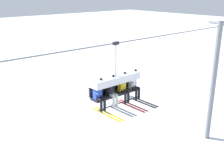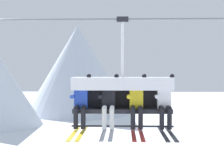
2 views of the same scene
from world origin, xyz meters
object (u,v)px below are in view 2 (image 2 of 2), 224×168
(skier_yellow, at_px, (137,101))
(skier_white, at_px, (165,101))
(skier_black, at_px, (109,101))
(skier_blue, at_px, (81,101))
(chairlift_chair, at_px, (122,89))

(skier_yellow, bearing_deg, skier_white, 0.00)
(skier_black, height_order, skier_yellow, same)
(skier_blue, bearing_deg, chairlift_chair, 12.19)
(chairlift_chair, height_order, skier_black, chairlift_chair)
(chairlift_chair, height_order, skier_white, chairlift_chair)
(skier_black, bearing_deg, skier_white, 0.00)
(chairlift_chair, distance_m, skier_yellow, 0.48)
(skier_black, height_order, skier_white, same)
(skier_black, bearing_deg, skier_yellow, 0.00)
(skier_blue, distance_m, skier_yellow, 1.33)
(skier_blue, relative_size, skier_yellow, 1.00)
(skier_blue, xyz_separation_m, skier_black, (0.66, 0.00, 0.00))
(chairlift_chair, height_order, skier_blue, chairlift_chair)
(skier_yellow, distance_m, skier_white, 0.66)
(chairlift_chair, relative_size, skier_blue, 1.53)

